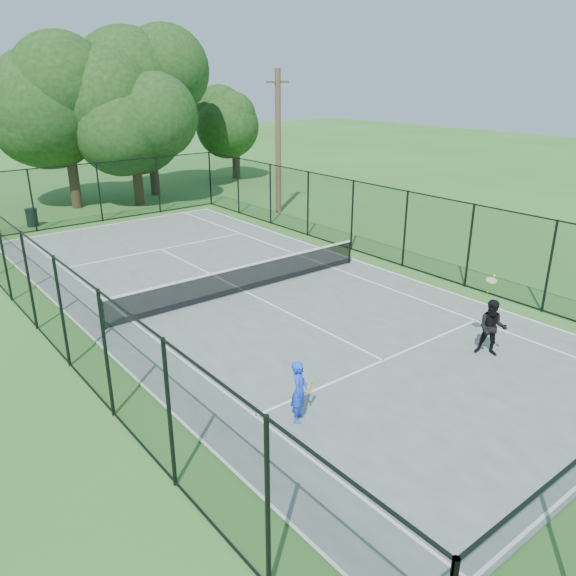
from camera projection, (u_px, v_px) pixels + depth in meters
ground at (245, 293)px, 19.40m from camera, size 120.00×120.00×0.00m
tennis_court at (245, 292)px, 19.39m from camera, size 11.00×24.00×0.06m
tennis_net at (245, 277)px, 19.20m from camera, size 10.08×0.08×0.95m
fence at (244, 252)px, 18.87m from camera, size 13.10×26.10×3.00m
tree_near_left at (65, 110)px, 30.00m from camera, size 6.63×6.63×8.65m
tree_near_mid at (132, 122)px, 31.07m from camera, size 5.74×5.74×7.51m
tree_near_right at (148, 97)px, 33.27m from camera, size 6.65×6.65×9.18m
tree_far_right at (235, 123)px, 39.69m from camera, size 4.71×4.71×6.22m
trash_bin_right at (32, 217)px, 27.79m from camera, size 0.58×0.58×0.89m
utility_pole at (278, 142)px, 29.52m from camera, size 1.40×0.30×7.39m
player_blue at (299, 391)px, 11.94m from camera, size 0.89×0.58×1.41m
player_black at (492, 328)px, 14.76m from camera, size 1.03×0.97×2.02m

